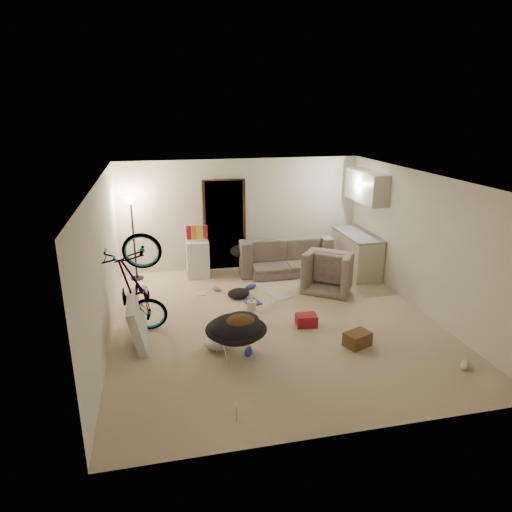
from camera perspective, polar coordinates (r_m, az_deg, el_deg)
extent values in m
cube|color=beige|center=(8.11, 2.24, -8.17)|extent=(5.50, 6.00, 0.02)
cube|color=white|center=(7.35, 2.49, 9.74)|extent=(5.50, 6.00, 0.02)
cube|color=white|center=(10.47, -1.86, 5.26)|extent=(5.50, 0.02, 2.50)
cube|color=white|center=(5.01, 11.31, -9.99)|extent=(5.50, 0.02, 2.50)
cube|color=white|center=(7.45, -18.63, -1.08)|extent=(0.02, 6.00, 2.50)
cube|color=white|center=(8.73, 20.15, 1.52)|extent=(0.02, 6.00, 2.50)
cube|color=black|center=(10.42, -3.98, 3.86)|extent=(0.85, 0.10, 2.04)
cube|color=#382613|center=(10.39, -3.95, 3.83)|extent=(0.97, 0.04, 2.10)
cylinder|color=black|center=(10.32, -14.63, -2.69)|extent=(0.28, 0.28, 0.03)
cylinder|color=black|center=(10.06, -15.00, 1.76)|extent=(0.04, 0.04, 1.70)
cone|color=#FFE0A5|center=(9.86, -15.41, 6.61)|extent=(0.24, 0.24, 0.18)
cube|color=beige|center=(10.48, 12.41, 0.26)|extent=(0.60, 1.50, 0.88)
cube|color=gray|center=(10.35, 12.58, 2.68)|extent=(0.64, 1.54, 0.04)
cube|color=beige|center=(10.19, 13.65, 8.42)|extent=(0.38, 1.40, 0.65)
imported|color=#333A34|center=(10.39, 3.50, -0.28)|extent=(2.10, 0.86, 0.61)
imported|color=#333A34|center=(9.54, 9.40, -2.17)|extent=(1.26, 1.24, 0.62)
imported|color=black|center=(7.73, -14.63, -6.23)|extent=(1.87, 0.98, 1.04)
imported|color=maroon|center=(5.77, -2.46, -20.11)|extent=(0.25, 0.20, 0.02)
cube|color=white|center=(10.12, -7.31, -0.30)|extent=(0.48, 0.48, 0.81)
cube|color=maroon|center=(9.93, -8.42, 2.88)|extent=(0.11, 0.09, 0.30)
cube|color=orange|center=(9.94, -7.73, 2.92)|extent=(0.11, 0.09, 0.30)
cube|color=yellow|center=(9.95, -7.04, 2.97)|extent=(0.10, 0.07, 0.30)
cube|color=maroon|center=(9.96, -6.36, 3.01)|extent=(0.11, 0.09, 0.30)
cylinder|color=silver|center=(6.92, -2.47, -11.01)|extent=(0.60, 0.60, 0.42)
ellipsoid|color=black|center=(6.80, -2.50, -9.11)|extent=(0.85, 0.85, 0.36)
torus|color=black|center=(6.80, -2.50, -9.11)|extent=(0.91, 0.91, 0.07)
ellipsoid|color=#4B2F19|center=(6.73, -2.04, -8.35)|extent=(0.59, 0.55, 0.22)
ellipsoid|color=black|center=(10.11, -1.66, 0.62)|extent=(0.62, 0.53, 0.28)
cube|color=silver|center=(7.50, -14.62, -7.91)|extent=(0.30, 1.10, 0.74)
cube|color=brown|center=(7.45, 12.56, -10.10)|extent=(0.47, 0.41, 0.22)
cube|color=maroon|center=(7.94, 6.30, -7.98)|extent=(0.38, 0.29, 0.20)
cylinder|color=beige|center=(8.49, -0.54, -6.18)|extent=(0.17, 0.17, 0.17)
cone|color=beige|center=(8.44, -0.54, -5.41)|extent=(0.10, 0.10, 0.08)
cube|color=beige|center=(9.17, 2.96, -4.85)|extent=(0.53, 0.60, 0.01)
cube|color=#2C399F|center=(8.79, -0.45, -5.79)|extent=(0.34, 0.39, 0.03)
cube|color=silver|center=(9.27, -6.93, -4.65)|extent=(0.19, 0.24, 0.02)
ellipsoid|color=#2C399F|center=(9.43, -0.70, -3.85)|extent=(0.30, 0.21, 0.10)
ellipsoid|color=slate|center=(9.37, -4.90, -4.11)|extent=(0.23, 0.24, 0.09)
ellipsoid|color=#2C399F|center=(7.06, -0.92, -11.81)|extent=(0.22, 0.33, 0.11)
ellipsoid|color=white|center=(7.39, 24.60, -12.20)|extent=(0.29, 0.28, 0.11)
ellipsoid|color=black|center=(7.95, -1.79, -7.87)|extent=(0.65, 0.58, 0.19)
ellipsoid|color=black|center=(9.05, -2.19, -4.67)|extent=(0.63, 0.63, 0.14)
ellipsoid|color=silver|center=(7.26, -4.72, -10.85)|extent=(0.60, 0.59, 0.14)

